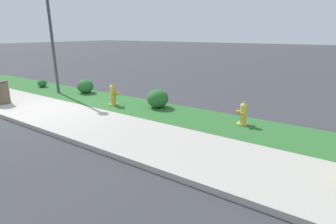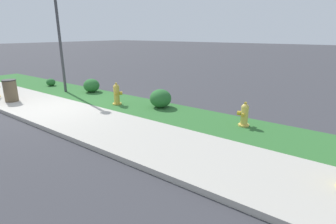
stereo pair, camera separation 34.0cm
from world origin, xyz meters
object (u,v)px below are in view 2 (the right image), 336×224
street_lamp (57,17)px  shrub_bush_mid_verge (92,85)px  trash_bin (10,91)px  shrub_bush_far_verge (161,98)px  fire_hydrant_at_driveway (117,94)px  fire_hydrant_by_grass_verge (244,115)px  shrub_bush_near_lamp (51,82)px

street_lamp → shrub_bush_mid_verge: bearing=33.1°
trash_bin → shrub_bush_mid_verge: trash_bin is taller
shrub_bush_mid_verge → shrub_bush_far_verge: 3.84m
fire_hydrant_at_driveway → shrub_bush_mid_verge: (-2.38, 0.74, -0.09)m
trash_bin → shrub_bush_far_verge: size_ratio=1.11×
fire_hydrant_by_grass_verge → shrub_bush_far_verge: 2.97m
street_lamp → shrub_bush_near_lamp: street_lamp is taller
shrub_bush_mid_verge → shrub_bush_far_verge: shrub_bush_far_verge is taller
fire_hydrant_at_driveway → fire_hydrant_by_grass_verge: (4.42, 0.53, -0.05)m
street_lamp → trash_bin: (-0.06, -2.16, -2.63)m
fire_hydrant_by_grass_verge → street_lamp: size_ratio=0.15×
fire_hydrant_by_grass_verge → shrub_bush_near_lamp: (-9.49, -0.10, -0.14)m
shrub_bush_near_lamp → shrub_bush_far_verge: bearing=1.8°
shrub_bush_far_verge → shrub_bush_near_lamp: shrub_bush_far_verge is taller
street_lamp → shrub_bush_mid_verge: street_lamp is taller
fire_hydrant_at_driveway → trash_bin: size_ratio=0.95×
trash_bin → fire_hydrant_at_driveway: bearing=31.0°
trash_bin → fire_hydrant_by_grass_verge: bearing=18.2°
fire_hydrant_by_grass_verge → shrub_bush_far_verge: (-2.96, 0.11, -0.01)m
trash_bin → shrub_bush_near_lamp: (-1.66, 2.48, -0.23)m
street_lamp → shrub_bush_near_lamp: size_ratio=11.33×
fire_hydrant_by_grass_verge → fire_hydrant_at_driveway: bearing=91.0°
shrub_bush_far_verge → shrub_bush_near_lamp: bearing=-178.2°
fire_hydrant_by_grass_verge → shrub_bush_mid_verge: size_ratio=1.01×
street_lamp → shrub_bush_far_verge: (4.80, 0.53, -2.73)m
street_lamp → shrub_bush_far_verge: size_ratio=6.32×
shrub_bush_far_verge → fire_hydrant_by_grass_verge: bearing=-2.0°
street_lamp → shrub_bush_near_lamp: (-1.72, 0.32, -2.87)m
fire_hydrant_at_driveway → fire_hydrant_by_grass_verge: fire_hydrant_at_driveway is taller
trash_bin → shrub_bush_far_verge: 5.56m
fire_hydrant_at_driveway → street_lamp: (-3.35, 0.11, 2.67)m
fire_hydrant_by_grass_verge → shrub_bush_mid_verge: fire_hydrant_by_grass_verge is taller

